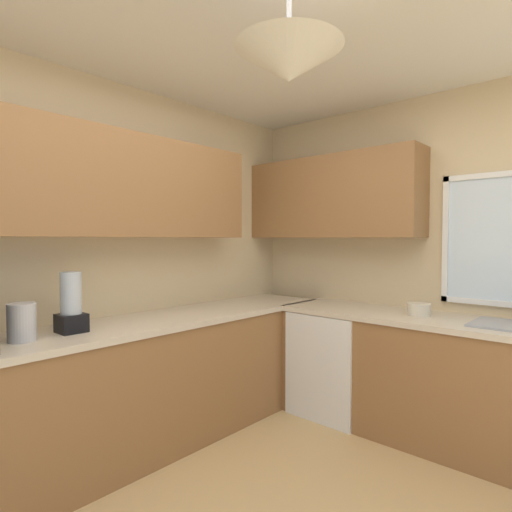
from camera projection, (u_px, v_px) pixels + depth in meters
room_shell at (243, 177)px, 2.61m from camera, size 3.58×4.09×2.62m
counter_run_left at (113, 393)px, 2.69m from camera, size 0.65×3.70×0.88m
counter_run_back at (462, 385)px, 2.85m from camera, size 2.67×0.65×0.88m
dishwasher at (336, 362)px, 3.47m from camera, size 0.60×0.60×0.84m
kettle at (22, 322)px, 2.26m from camera, size 0.14×0.14×0.21m
bowl at (419, 309)px, 3.03m from camera, size 0.17×0.17×0.09m
blender_appliance at (71, 305)px, 2.48m from camera, size 0.15×0.15×0.36m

